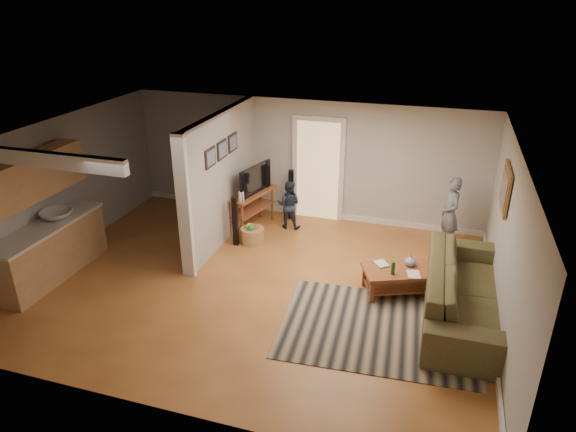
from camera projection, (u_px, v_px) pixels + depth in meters
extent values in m
plane|color=brown|center=(257.00, 282.00, 8.64)|extent=(7.50, 7.50, 0.00)
cube|color=beige|center=(305.00, 159.00, 10.75)|extent=(7.50, 0.04, 2.50)
cube|color=beige|center=(58.00, 190.00, 9.14)|extent=(0.04, 6.00, 2.50)
cube|color=beige|center=(508.00, 247.00, 7.13)|extent=(0.04, 6.00, 2.50)
cube|color=white|center=(253.00, 138.00, 7.63)|extent=(7.50, 6.00, 0.04)
cube|color=beige|center=(223.00, 178.00, 9.72)|extent=(0.15, 3.10, 2.50)
cube|color=white|center=(184.00, 208.00, 8.37)|extent=(0.22, 0.10, 2.50)
cube|color=white|center=(304.00, 212.00, 11.21)|extent=(7.50, 0.04, 0.12)
cube|color=white|center=(492.00, 318.00, 7.62)|extent=(0.04, 6.00, 0.12)
cube|color=#D8B272|center=(318.00, 171.00, 10.70)|extent=(0.90, 0.06, 2.10)
cube|color=#AD794F|center=(50.00, 252.00, 8.68)|extent=(0.60, 2.20, 0.90)
cube|color=beige|center=(45.00, 227.00, 8.49)|extent=(0.64, 2.24, 0.05)
cube|color=#AD794F|center=(33.00, 177.00, 8.14)|extent=(0.35, 2.00, 0.70)
imported|color=silver|center=(57.00, 218.00, 8.74)|extent=(0.54, 0.54, 0.19)
cube|color=black|center=(210.00, 158.00, 8.89)|extent=(0.03, 0.40, 0.34)
cube|color=black|center=(222.00, 150.00, 9.33)|extent=(0.03, 0.40, 0.34)
cube|color=black|center=(233.00, 142.00, 9.76)|extent=(0.03, 0.40, 0.34)
cube|color=#986332|center=(506.00, 188.00, 7.81)|extent=(0.04, 0.90, 0.68)
cube|color=black|center=(378.00, 328.00, 7.48)|extent=(2.94, 2.23, 0.01)
imported|color=#494224|center=(462.00, 315.00, 7.79)|extent=(1.18, 2.93, 0.85)
cube|color=brown|center=(398.00, 271.00, 8.21)|extent=(1.25, 1.00, 0.05)
cube|color=silver|center=(398.00, 271.00, 8.21)|extent=(0.77, 0.61, 0.02)
cube|color=brown|center=(397.00, 285.00, 8.31)|extent=(1.13, 0.89, 0.03)
cube|color=brown|center=(372.00, 292.00, 8.02)|extent=(0.08, 0.08, 0.40)
cube|color=brown|center=(431.00, 288.00, 8.10)|extent=(0.08, 0.08, 0.40)
cube|color=brown|center=(364.00, 275.00, 8.48)|extent=(0.08, 0.08, 0.40)
cube|color=brown|center=(421.00, 272.00, 8.56)|extent=(0.08, 0.08, 0.40)
imported|color=#292D96|center=(410.00, 265.00, 8.31)|extent=(0.24, 0.24, 0.19)
cylinder|color=#165C15|center=(393.00, 268.00, 8.02)|extent=(0.06, 0.06, 0.22)
imported|color=#998C4C|center=(376.00, 265.00, 8.32)|extent=(0.29, 0.30, 0.02)
imported|color=#66594C|center=(407.00, 275.00, 8.04)|extent=(0.25, 0.30, 0.02)
cube|color=brown|center=(251.00, 193.00, 10.32)|extent=(0.75, 1.32, 0.05)
cube|color=brown|center=(251.00, 209.00, 10.46)|extent=(0.68, 1.21, 0.03)
cylinder|color=brown|center=(229.00, 218.00, 10.13)|extent=(0.05, 0.05, 0.77)
cylinder|color=brown|center=(260.00, 200.00, 10.97)|extent=(0.05, 0.05, 0.77)
cylinder|color=brown|center=(242.00, 221.00, 9.98)|extent=(0.05, 0.05, 0.77)
cylinder|color=brown|center=(272.00, 203.00, 10.83)|extent=(0.05, 0.05, 0.77)
imported|color=black|center=(252.00, 192.00, 10.30)|extent=(0.37, 1.01, 0.58)
cylinder|color=white|center=(241.00, 196.00, 9.86)|extent=(0.10, 0.10, 0.19)
cube|color=black|center=(235.00, 221.00, 9.73)|extent=(0.11, 0.11, 0.98)
cube|color=black|center=(291.00, 195.00, 10.84)|extent=(0.13, 0.13, 1.09)
cylinder|color=olive|center=(253.00, 235.00, 9.95)|extent=(0.46, 0.46, 0.30)
sphere|color=#C23B18|center=(256.00, 228.00, 9.91)|extent=(0.14, 0.14, 0.14)
sphere|color=yellow|center=(249.00, 227.00, 9.92)|extent=(0.14, 0.14, 0.14)
sphere|color=#22883E|center=(251.00, 228.00, 9.82)|extent=(0.14, 0.14, 0.14)
imported|color=slate|center=(445.00, 247.00, 9.82)|extent=(0.50, 0.60, 1.41)
imported|color=#1F2940|center=(289.00, 227.00, 10.64)|extent=(0.51, 0.41, 1.01)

